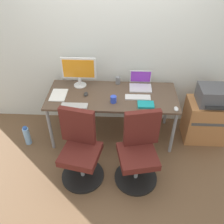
{
  "coord_description": "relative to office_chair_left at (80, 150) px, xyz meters",
  "views": [
    {
      "loc": [
        0.13,
        -2.8,
        2.61
      ],
      "look_at": [
        0.0,
        -0.05,
        0.47
      ],
      "focal_mm": 39.68,
      "sensor_mm": 36.0,
      "label": 1
    }
  ],
  "objects": [
    {
      "name": "office_chair_left",
      "position": [
        0.0,
        0.0,
        0.0
      ],
      "size": [
        0.54,
        0.54,
        0.94
      ],
      "color": "black",
      "rests_on": "ground"
    },
    {
      "name": "office_chair_right",
      "position": [
        0.7,
        -0.0,
        0.0
      ],
      "size": [
        0.54,
        0.54,
        0.94
      ],
      "color": "black",
      "rests_on": "ground"
    },
    {
      "name": "side_cabinet",
      "position": [
        1.7,
        0.77,
        -0.11
      ],
      "size": [
        0.57,
        0.43,
        0.64
      ],
      "color": "#B77542",
      "rests_on": "ground"
    },
    {
      "name": "desktop_monitor",
      "position": [
        -0.12,
        0.97,
        0.56
      ],
      "size": [
        0.48,
        0.18,
        0.43
      ],
      "color": "silver",
      "rests_on": "desk"
    },
    {
      "name": "keyboard_by_laptop",
      "position": [
        0.7,
        0.69,
        0.31
      ],
      "size": [
        0.34,
        0.12,
        0.02
      ],
      "primitive_type": "cube",
      "color": "silver",
      "rests_on": "desk"
    },
    {
      "name": "mouse_by_laptop",
      "position": [
        1.17,
        0.45,
        0.32
      ],
      "size": [
        0.06,
        0.1,
        0.03
      ],
      "primitive_type": "ellipsoid",
      "color": "silver",
      "rests_on": "desk"
    },
    {
      "name": "coffee_mug",
      "position": [
        0.38,
        0.58,
        0.35
      ],
      "size": [
        0.08,
        0.08,
        0.09
      ],
      "primitive_type": "cylinder",
      "color": "blue",
      "rests_on": "desk"
    },
    {
      "name": "back_wall",
      "position": [
        0.35,
        1.19,
        0.88
      ],
      "size": [
        4.4,
        0.04,
        2.6
      ],
      "primitive_type": "cube",
      "color": "silver",
      "rests_on": "ground"
    },
    {
      "name": "paper_pile",
      "position": [
        -0.38,
        0.7,
        0.31
      ],
      "size": [
        0.21,
        0.3,
        0.01
      ],
      "primitive_type": "cube",
      "color": "white",
      "rests_on": "desk"
    },
    {
      "name": "keyboard_by_monitor",
      "position": [
        -0.12,
        0.46,
        0.31
      ],
      "size": [
        0.34,
        0.12,
        0.02
      ],
      "primitive_type": "cube",
      "color": "#B7B7B7",
      "rests_on": "desk"
    },
    {
      "name": "mouse_by_monitor",
      "position": [
        -0.01,
        0.73,
        0.32
      ],
      "size": [
        0.06,
        0.1,
        0.03
      ],
      "primitive_type": "ellipsoid",
      "color": "#2D2D2D",
      "rests_on": "desk"
    },
    {
      "name": "ground_plane",
      "position": [
        0.35,
        0.75,
        -0.42
      ],
      "size": [
        5.28,
        5.28,
        0.0
      ],
      "primitive_type": "plane",
      "color": "brown"
    },
    {
      "name": "notebook",
      "position": [
        0.79,
        0.53,
        0.32
      ],
      "size": [
        0.21,
        0.15,
        0.03
      ],
      "primitive_type": "cube",
      "color": "teal",
      "rests_on": "desk"
    },
    {
      "name": "desk",
      "position": [
        0.35,
        0.75,
        0.25
      ],
      "size": [
        1.77,
        0.73,
        0.73
      ],
      "color": "brown",
      "rests_on": "ground"
    },
    {
      "name": "open_laptop",
      "position": [
        0.74,
        0.98,
        0.36
      ],
      "size": [
        0.31,
        0.26,
        0.23
      ],
      "color": "silver",
      "rests_on": "desk"
    },
    {
      "name": "printer",
      "position": [
        1.7,
        0.76,
        0.33
      ],
      "size": [
        0.38,
        0.4,
        0.24
      ],
      "color": "#515156",
      "rests_on": "side_cabinet"
    },
    {
      "name": "water_bottle_on_floor",
      "position": [
        -0.87,
        0.5,
        -0.28
      ],
      "size": [
        0.09,
        0.09,
        0.31
      ],
      "color": "#8CBFF2",
      "rests_on": "ground"
    },
    {
      "name": "pen_cup",
      "position": [
        0.42,
        1.05,
        0.36
      ],
      "size": [
        0.07,
        0.07,
        0.1
      ],
      "primitive_type": "cylinder",
      "color": "slate",
      "rests_on": "desk"
    }
  ]
}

